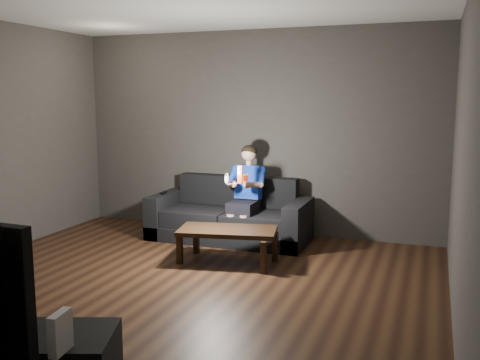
% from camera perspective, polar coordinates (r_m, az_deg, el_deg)
% --- Properties ---
extents(floor, '(5.00, 5.00, 0.00)m').
position_cam_1_polar(floor, '(5.20, -7.60, -11.68)').
color(floor, black).
rests_on(floor, ground).
extents(back_wall, '(5.00, 0.04, 2.70)m').
position_cam_1_polar(back_wall, '(7.20, 1.49, 5.08)').
color(back_wall, '#383531').
rests_on(back_wall, ground).
extents(right_wall, '(0.04, 5.00, 2.70)m').
position_cam_1_polar(right_wall, '(4.33, 22.71, 1.97)').
color(right_wall, '#383531').
rests_on(right_wall, ground).
extents(sofa, '(2.03, 0.88, 0.78)m').
position_cam_1_polar(sofa, '(6.91, -1.07, -4.25)').
color(sofa, black).
rests_on(sofa, floor).
extents(child, '(0.48, 0.59, 1.17)m').
position_cam_1_polar(child, '(6.70, 0.62, -0.75)').
color(child, black).
rests_on(child, sofa).
extents(wii_remote_red, '(0.06, 0.08, 0.21)m').
position_cam_1_polar(wii_remote_red, '(6.22, 0.01, 0.59)').
color(wii_remote_red, red).
rests_on(wii_remote_red, child).
extents(nunchuk_white, '(0.07, 0.09, 0.14)m').
position_cam_1_polar(nunchuk_white, '(6.29, -1.43, 0.17)').
color(nunchuk_white, silver).
rests_on(nunchuk_white, child).
extents(wii_remote_black, '(0.07, 0.17, 0.03)m').
position_cam_1_polar(wii_remote_black, '(7.16, -8.12, -1.33)').
color(wii_remote_black, black).
rests_on(wii_remote_black, sofa).
extents(coffee_table, '(1.15, 0.73, 0.39)m').
position_cam_1_polar(coffee_table, '(5.92, -1.33, -5.70)').
color(coffee_table, black).
rests_on(coffee_table, floor).
extents(wii_console, '(0.07, 0.16, 0.21)m').
position_cam_1_polar(wii_console, '(2.89, -18.62, -15.17)').
color(wii_console, silver).
rests_on(wii_console, media_console).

